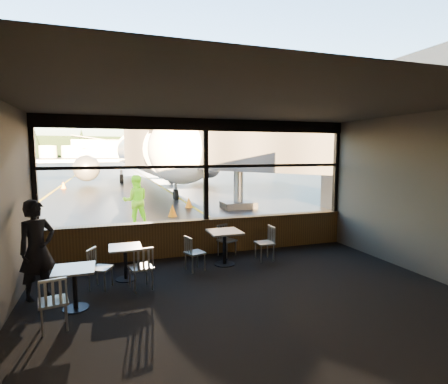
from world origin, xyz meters
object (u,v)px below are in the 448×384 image
cafe_table_mid (126,263)px  cone_nose (189,202)px  cafe_table_near (225,248)px  chair_near_e (264,243)px  cone_extra (172,210)px  passenger (37,250)px  ground_crew (136,201)px  chair_near_n (227,241)px  chair_left_s (53,302)px  chair_near_w (195,253)px  cafe_table_left (75,289)px  cone_wing (63,185)px  airliner (147,123)px  chair_mid_w (101,269)px  jet_bridge (252,156)px  chair_mid_s (141,268)px

cafe_table_mid → cone_nose: (3.38, 9.03, -0.10)m
cafe_table_near → chair_near_e: 1.04m
chair_near_e → cone_extra: (-1.11, 6.62, -0.17)m
passenger → cone_nose: bearing=25.2°
ground_crew → cafe_table_near: bearing=105.3°
cafe_table_near → chair_near_n: (0.27, 0.63, 0.00)m
chair_left_s → cone_nose: chair_left_s is taller
ground_crew → chair_near_w: bearing=97.0°
cone_nose → chair_left_s: bearing=-112.6°
chair_near_w → cone_extra: (0.69, 6.81, -0.14)m
cafe_table_left → cone_nose: cafe_table_left is taller
chair_near_n → passenger: size_ratio=0.45×
cafe_table_mid → chair_near_w: (1.51, 0.10, 0.05)m
chair_near_w → cone_wing: 21.23m
chair_near_w → chair_near_e: bearing=79.2°
airliner → chair_mid_w: airliner is taller
cafe_table_near → chair_mid_w: cafe_table_near is taller
jet_bridge → cone_extra: jet_bridge is taller
chair_mid_s → chair_left_s: (-1.38, -1.16, -0.01)m
cone_wing → ground_crew: bearing=-75.1°
cafe_table_near → chair_near_n: bearing=66.4°
airliner → chair_near_w: airliner is taller
airliner → chair_left_s: airliner is taller
cafe_table_mid → cone_wing: (-3.45, 20.75, -0.10)m
jet_bridge → cafe_table_left: jet_bridge is taller
airliner → cone_extra: size_ratio=64.45×
jet_bridge → cone_extra: (-3.50, 0.10, -2.24)m
cafe_table_mid → chair_near_e: (3.31, 0.29, 0.07)m
cafe_table_mid → ground_crew: (0.62, 5.41, 0.57)m
chair_near_e → cone_wing: chair_near_e is taller
chair_near_w → cone_extra: chair_near_w is taller
cafe_table_near → passenger: (-3.82, -0.73, 0.50)m
chair_left_s → chair_near_w: bearing=25.8°
chair_near_e → chair_near_n: chair_near_e is taller
cone_wing → cone_extra: 14.95m
cafe_table_near → cone_nose: bearing=82.8°
cafe_table_near → cafe_table_mid: (-2.27, -0.28, -0.05)m
chair_near_n → ground_crew: 4.92m
cafe_table_left → cone_wing: (-2.56, 21.91, -0.10)m
chair_near_w → passenger: size_ratio=0.44×
chair_near_e → ground_crew: size_ratio=0.46×
chair_near_w → chair_near_n: bearing=111.1°
cafe_table_left → chair_near_e: bearing=19.1°
chair_mid_s → passenger: 1.87m
airliner → passenger: bearing=-102.4°
cafe_table_mid → cafe_table_near: bearing=7.0°
chair_near_e → cafe_table_mid: bearing=94.2°
cone_wing → chair_mid_w: bearing=-82.0°
passenger → cafe_table_near: bearing=-26.4°
jet_bridge → chair_left_s: jet_bridge is taller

